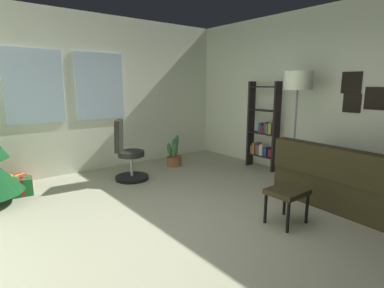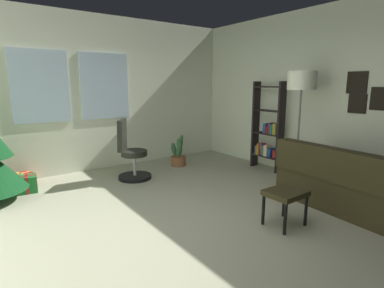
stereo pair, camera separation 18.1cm
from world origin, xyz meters
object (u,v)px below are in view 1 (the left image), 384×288
gift_box_red (15,182)px  potted_plant (174,155)px  footstool (287,194)px  bookshelf (263,131)px  gift_box_green (22,186)px  couch (363,184)px  floor_lamp (298,86)px  office_chair (128,157)px

gift_box_red → potted_plant: potted_plant is taller
footstool → bookshelf: bearing=45.3°
footstool → gift_box_green: 3.71m
couch → floor_lamp: bearing=86.3°
gift_box_red → office_chair: bearing=-23.5°
gift_box_red → office_chair: (1.59, -0.69, 0.29)m
gift_box_red → office_chair: size_ratio=0.36×
gift_box_red → floor_lamp: 4.66m
footstool → office_chair: size_ratio=0.42×
gift_box_red → bookshelf: (3.94, -1.65, 0.63)m
bookshelf → potted_plant: (-1.20, 1.23, -0.52)m
couch → gift_box_red: size_ratio=5.13×
couch → footstool: couch is taller
potted_plant → bookshelf: bearing=-45.8°
bookshelf → footstool: bearing=-134.7°
gift_box_red → floor_lamp: (3.63, -2.52, 1.47)m
couch → gift_box_green: couch is taller
gift_box_green → office_chair: (1.55, -0.31, 0.27)m
office_chair → floor_lamp: (2.04, -1.83, 1.17)m
footstool → gift_box_green: footstool is taller
gift_box_green → bookshelf: size_ratio=0.18×
office_chair → footstool: bearing=-75.7°
couch → office_chair: office_chair is taller
footstool → bookshelf: (1.67, 1.69, 0.37)m
gift_box_green → office_chair: size_ratio=0.29×
couch → bookshelf: 2.08m
gift_box_red → gift_box_green: bearing=-83.8°
footstool → potted_plant: size_ratio=0.72×
couch → potted_plant: size_ratio=3.17×
footstool → office_chair: bearing=104.3°
couch → gift_box_red: (-3.56, 3.65, -0.19)m
gift_box_red → floor_lamp: floor_lamp is taller
gift_box_red → potted_plant: (2.74, -0.42, 0.11)m
couch → bookshelf: size_ratio=1.15×
bookshelf → floor_lamp: bearing=-109.6°
couch → footstool: (-1.29, 0.31, 0.06)m
gift_box_green → floor_lamp: size_ratio=0.16×
gift_box_green → potted_plant: (2.70, -0.04, 0.08)m
gift_box_green → floor_lamp: 4.42m
gift_box_green → gift_box_red: bearing=96.2°
gift_box_red → couch: bearing=-45.7°
bookshelf → potted_plant: size_ratio=2.75×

